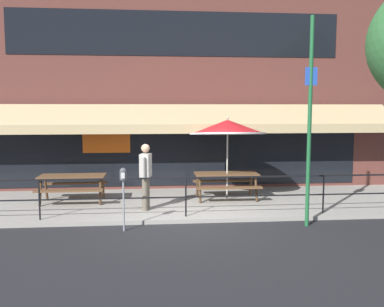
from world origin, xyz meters
name	(u,v)px	position (x,y,z in m)	size (l,w,h in m)	color
ground_plane	(187,224)	(0.00, 0.00, 0.00)	(120.00, 120.00, 0.00)	#232326
patio_deck	(181,203)	(0.00, 2.00, 0.05)	(15.00, 4.00, 0.10)	#9E998E
restaurant_building	(176,81)	(0.00, 4.22, 3.60)	(15.00, 1.60, 7.25)	brown
patio_railing	(186,188)	(0.00, 0.30, 0.80)	(13.84, 0.04, 0.97)	black
picnic_table_left	(72,181)	(-3.02, 2.16, 0.71)	(1.80, 1.42, 0.76)	brown
picnic_table_centre	(226,178)	(1.32, 2.16, 0.71)	(1.80, 1.42, 0.76)	brown
patio_umbrella_centre	(228,128)	(1.32, 2.04, 2.18)	(2.14, 2.14, 2.38)	#B7B2A8
pedestrian_walking	(146,173)	(-0.97, 1.09, 1.06)	(0.32, 0.61, 1.71)	#665B4C
parking_meter_near	(123,180)	(-1.44, -0.48, 1.15)	(0.15, 0.16, 1.42)	gray
street_sign_pole	(310,121)	(2.76, -0.45, 2.44)	(0.28, 0.09, 4.76)	#1E6033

